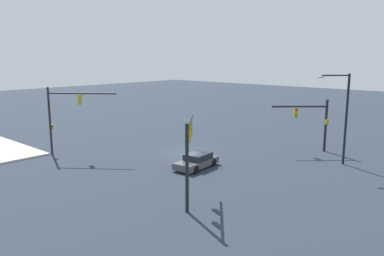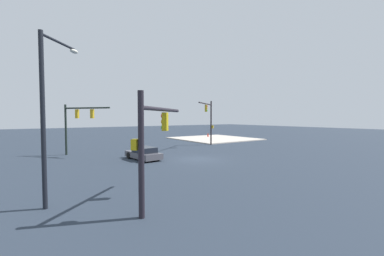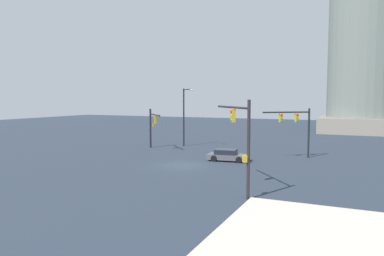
{
  "view_description": "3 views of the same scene",
  "coord_description": "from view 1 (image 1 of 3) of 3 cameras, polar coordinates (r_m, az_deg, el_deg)",
  "views": [
    {
      "loc": [
        26.3,
        24.8,
        9.24
      ],
      "look_at": [
        1.89,
        2.73,
        3.05
      ],
      "focal_mm": 35.7,
      "sensor_mm": 36.0,
      "label": 1
    },
    {
      "loc": [
        -18.81,
        13.75,
        4.08
      ],
      "look_at": [
        -2.69,
        2.59,
        3.2
      ],
      "focal_mm": 22.79,
      "sensor_mm": 36.0,
      "label": 2
    },
    {
      "loc": [
        15.38,
        -31.49,
        6.51
      ],
      "look_at": [
        -0.4,
        2.87,
        3.44
      ],
      "focal_mm": 34.14,
      "sensor_mm": 36.0,
      "label": 3
    }
  ],
  "objects": [
    {
      "name": "streetlamp_curved_arm",
      "position": [
        34.81,
        21.62,
        2.26
      ],
      "size": [
        2.33,
        2.02,
        7.84
      ],
      "rotation": [
        0.0,
        0.0,
        -0.7
      ],
      "color": "black",
      "rests_on": "ground"
    },
    {
      "name": "ground_plane",
      "position": [
        37.32,
        -1.17,
        -3.68
      ],
      "size": [
        167.36,
        167.36,
        0.0
      ],
      "primitive_type": "plane",
      "color": "#28323F"
    },
    {
      "name": "traffic_signal_cross_street",
      "position": [
        37.68,
        -18.63,
        2.5
      ],
      "size": [
        4.13,
        5.51,
        6.43
      ],
      "rotation": [
        0.0,
        0.0,
        2.23
      ],
      "color": "black",
      "rests_on": "ground"
    },
    {
      "name": "traffic_signal_near_corner",
      "position": [
        38.97,
        17.73,
        1.43
      ],
      "size": [
        3.84,
        4.35,
        5.14
      ],
      "rotation": [
        0.0,
        0.0,
        -0.82
      ],
      "color": "black",
      "rests_on": "ground"
    },
    {
      "name": "traffic_signal_opposite_side",
      "position": [
        23.77,
        -0.52,
        -2.51
      ],
      "size": [
        4.44,
        3.62,
        5.43
      ],
      "rotation": [
        0.0,
        0.0,
        -2.46
      ],
      "color": "black",
      "rests_on": "ground"
    },
    {
      "name": "sedan_car_approaching",
      "position": [
        32.2,
        0.72,
        -4.95
      ],
      "size": [
        4.39,
        2.27,
        1.21
      ],
      "rotation": [
        0.0,
        0.0,
        0.1
      ],
      "color": "#4D4C53",
      "rests_on": "ground"
    }
  ]
}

